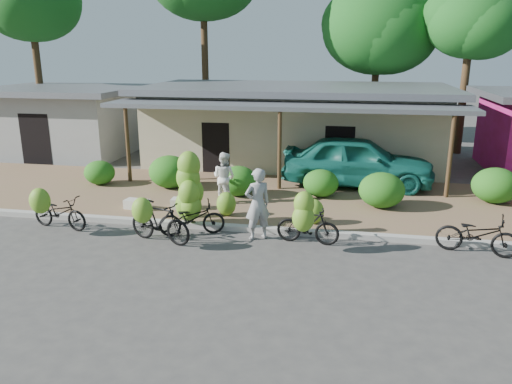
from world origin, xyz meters
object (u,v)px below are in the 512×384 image
(tree_near_right, at_px, (467,21))
(bike_left, at_px, (158,220))
(tree_center_right, at_px, (375,27))
(vendor, at_px, (258,204))
(teal_van, at_px, (358,161))
(bike_far_right, at_px, (477,234))
(bike_center, at_px, (190,201))
(bike_right, at_px, (307,222))
(bystander, at_px, (224,177))
(sack_near, at_px, (185,203))
(sack_far, at_px, (137,204))
(bike_far_left, at_px, (57,211))

(tree_near_right, relative_size, bike_left, 3.99)
(tree_center_right, height_order, vendor, tree_center_right)
(bike_left, bearing_deg, teal_van, -22.37)
(bike_far_right, bearing_deg, tree_near_right, 4.95)
(tree_center_right, relative_size, bike_center, 3.68)
(bike_right, relative_size, bystander, 1.03)
(sack_near, height_order, vendor, vendor)
(vendor, xyz_separation_m, bystander, (-1.59, 2.69, -0.03))
(tree_near_right, xyz_separation_m, sack_far, (-11.27, -11.61, -5.83))
(tree_near_right, xyz_separation_m, bike_far_left, (-12.81, -13.46, -5.54))
(sack_far, bearing_deg, tree_center_right, 61.90)
(tree_near_right, distance_m, sack_near, 16.06)
(teal_van, bearing_deg, tree_near_right, -31.20)
(bike_left, relative_size, bystander, 1.18)
(bike_left, xyz_separation_m, vendor, (2.46, 0.80, 0.34))
(tree_center_right, xyz_separation_m, vendor, (-3.22, -15.10, -4.97))
(bike_left, bearing_deg, bike_far_left, 98.28)
(bystander, bearing_deg, vendor, 140.99)
(bike_right, bearing_deg, tree_center_right, -1.31)
(bike_left, xyz_separation_m, bike_right, (3.77, 0.51, 0.04))
(bike_right, xyz_separation_m, teal_van, (1.28, 5.78, 0.37))
(bike_center, distance_m, bystander, 2.49)
(bike_far_right, bearing_deg, sack_far, 93.65)
(bike_far_right, bearing_deg, bike_right, 106.43)
(tree_center_right, relative_size, bystander, 4.99)
(bike_center, bearing_deg, teal_van, -61.90)
(tree_center_right, height_order, sack_far, tree_center_right)
(bike_right, bearing_deg, vendor, 83.25)
(bike_right, height_order, teal_van, teal_van)
(bike_far_left, bearing_deg, tree_near_right, -32.49)
(bike_far_right, distance_m, teal_van, 6.23)
(sack_far, bearing_deg, teal_van, 31.08)
(tree_center_right, xyz_separation_m, tree_near_right, (4.00, -2.00, 0.16))
(bike_far_left, bearing_deg, bike_center, -70.01)
(vendor, bearing_deg, bike_far_right, 147.39)
(tree_center_right, bearing_deg, bike_right, -97.07)
(bike_left, bearing_deg, vendor, -55.57)
(tree_center_right, relative_size, tree_near_right, 1.06)
(bike_far_right, distance_m, vendor, 5.47)
(sack_far, distance_m, teal_van, 7.79)
(bike_far_left, height_order, bike_far_right, bike_far_left)
(bike_center, distance_m, sack_far, 2.56)
(bystander, bearing_deg, bike_right, 154.67)
(tree_center_right, xyz_separation_m, bike_right, (-1.91, -15.39, -5.27))
(bike_center, relative_size, teal_van, 0.42)
(bike_left, bearing_deg, sack_near, 19.61)
(sack_far, distance_m, bystander, 2.82)
(tree_center_right, relative_size, vendor, 4.22)
(tree_center_right, bearing_deg, teal_van, -93.76)
(bike_right, xyz_separation_m, bike_far_right, (4.13, 0.27, -0.15))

